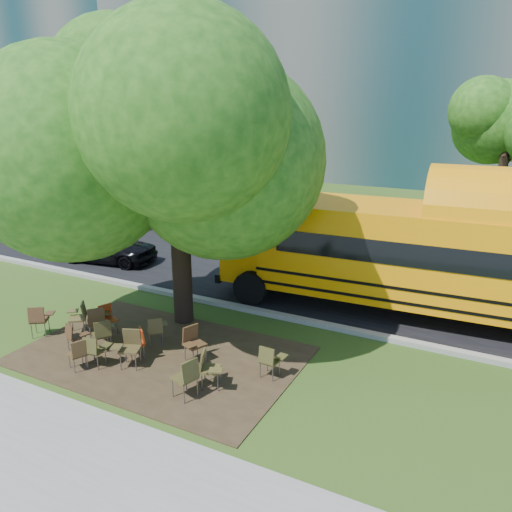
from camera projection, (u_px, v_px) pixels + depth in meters
The scene contains 33 objects.
ground at pixel (143, 339), 13.65m from camera, with size 160.00×160.00×0.00m, color #294B17.
dirt_patch at pixel (161, 355), 12.78m from camera, with size 7.00×4.50×0.03m, color #382819.
asphalt_road at pixel (258, 266), 19.58m from camera, with size 80.00×8.00×0.04m, color black.
kerb_near at pixel (203, 300), 16.17m from camera, with size 80.00×0.25×0.14m, color gray.
kerb_far at pixel (299, 240), 23.05m from camera, with size 80.00×0.25×0.14m, color gray.
building_main at pixel (326, 45), 44.42m from camera, with size 38.00×16.00×22.00m, color #60605C.
building_left at pixel (105, 68), 61.20m from camera, with size 26.00×14.00×20.00m, color #60605C.
bg_tree_0 at pixel (119, 131), 28.56m from camera, with size 5.20×5.20×7.18m.
bg_tree_1 at pixel (47, 114), 33.50m from camera, with size 6.00×6.00×8.40m.
bg_tree_2 at pixel (252, 138), 28.15m from camera, with size 4.80×4.80×6.62m.
bg_tree_3 at pixel (508, 131), 20.54m from camera, with size 5.60×5.60×7.84m.
main_tree at pixel (175, 119), 13.05m from camera, with size 7.20×7.20×9.39m.
school_bus at pixel (465, 260), 14.23m from camera, with size 13.60×3.71×3.29m.
chair_0 at pixel (39, 318), 13.65m from camera, with size 0.61×0.77×0.92m.
chair_1 at pixel (74, 335), 12.81m from camera, with size 0.62×0.49×0.80m.
chair_2 at pixel (103, 332), 12.83m from camera, with size 0.61×0.77×0.91m.
chair_3 at pixel (138, 340), 12.55m from camera, with size 0.68×0.54×0.80m.
chair_4 at pixel (94, 349), 12.04m from camera, with size 0.57×0.58×0.85m.
chair_5 at pixel (129, 345), 12.09m from camera, with size 0.65×0.74×0.96m.
chair_6 at pixel (187, 374), 10.78m from camera, with size 0.58×0.74×0.97m.
chair_7 at pixel (208, 366), 11.17m from camera, with size 0.71×0.62×0.91m.
chair_8 at pixel (97, 319), 13.49m from camera, with size 0.66×0.83×0.96m.
chair_9 at pixel (79, 315), 13.83m from camera, with size 0.78×0.62×0.92m.
chair_10 at pixel (106, 317), 13.81m from camera, with size 0.53×0.68×0.86m.
chair_11 at pixel (156, 328), 13.15m from camera, with size 0.56×0.71×0.83m.
chair_12 at pixel (193, 341), 12.31m from camera, with size 0.60×0.76×0.95m.
chair_13 at pixel (270, 359), 11.56m from camera, with size 0.58×0.50×0.85m.
chair_14 at pixel (79, 351), 11.95m from camera, with size 0.51×0.65×0.81m.
black_car at pixel (106, 245), 20.00m from camera, with size 1.66×4.12×1.40m, color black.
bg_car_silver at pixel (46, 209), 27.10m from camera, with size 1.26×3.62×1.19m, color gray.
bg_car_red at pixel (104, 214), 25.51m from camera, with size 2.31×5.01×1.39m, color #52170E.
pedestrian_a at pixel (89, 188), 31.95m from camera, with size 0.65×0.43×1.79m, color navy.
pedestrian_b at pixel (24, 186), 32.89m from camera, with size 0.83×0.65×1.71m, color #8E7955.
Camera 1 is at (8.40, -9.56, 6.25)m, focal length 35.00 mm.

